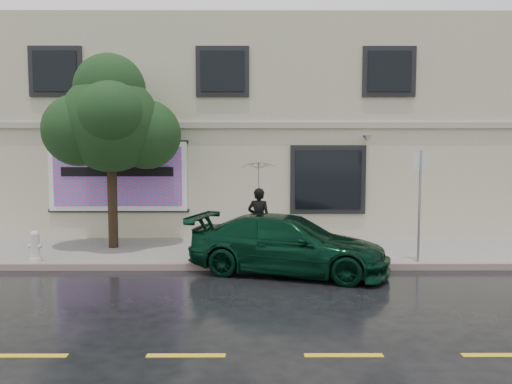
{
  "coord_description": "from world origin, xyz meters",
  "views": [
    {
      "loc": [
        0.95,
        -10.22,
        2.86
      ],
      "look_at": [
        0.99,
        2.2,
        1.81
      ],
      "focal_mm": 35.0,
      "sensor_mm": 36.0,
      "label": 1
    }
  ],
  "objects_px": {
    "fire_hydrant": "(35,246)",
    "car": "(288,244)",
    "street_tree": "(111,124)",
    "pedestrian": "(259,220)"
  },
  "relations": [
    {
      "from": "fire_hydrant",
      "to": "car",
      "type": "bearing_deg",
      "value": 14.97
    },
    {
      "from": "car",
      "to": "street_tree",
      "type": "xyz_separation_m",
      "value": [
        -4.72,
        2.31,
        2.9
      ]
    },
    {
      "from": "car",
      "to": "street_tree",
      "type": "distance_m",
      "value": 6.0
    },
    {
      "from": "street_tree",
      "to": "fire_hydrant",
      "type": "xyz_separation_m",
      "value": [
        -1.43,
        -1.71,
        -3.05
      ]
    },
    {
      "from": "street_tree",
      "to": "fire_hydrant",
      "type": "relative_size",
      "value": 6.34
    },
    {
      "from": "pedestrian",
      "to": "car",
      "type": "bearing_deg",
      "value": 125.96
    },
    {
      "from": "street_tree",
      "to": "fire_hydrant",
      "type": "distance_m",
      "value": 3.78
    },
    {
      "from": "pedestrian",
      "to": "fire_hydrant",
      "type": "distance_m",
      "value": 5.62
    },
    {
      "from": "fire_hydrant",
      "to": "pedestrian",
      "type": "bearing_deg",
      "value": 32.72
    },
    {
      "from": "pedestrian",
      "to": "street_tree",
      "type": "xyz_separation_m",
      "value": [
        -4.05,
        0.53,
        2.57
      ]
    }
  ]
}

